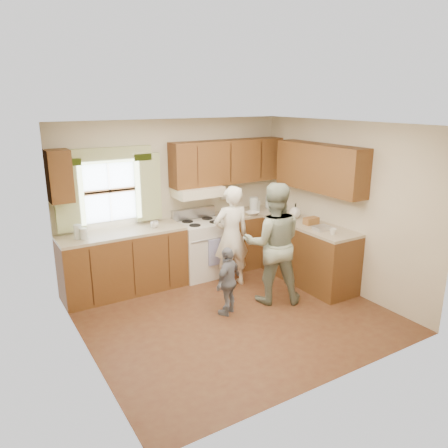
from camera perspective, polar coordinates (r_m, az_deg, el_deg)
room at (r=5.53m, az=1.27°, el=-0.14°), size 3.80×3.80×3.80m
kitchen_fixtures at (r=6.83m, az=0.73°, el=-0.54°), size 3.80×2.25×2.15m
stove at (r=7.09m, az=-2.98°, el=-3.09°), size 0.76×0.67×1.07m
woman_left at (r=6.61m, az=0.97°, el=-1.64°), size 0.61×0.44×1.56m
woman_right at (r=6.10m, az=6.44°, el=-2.54°), size 1.04×0.97×1.72m
child at (r=5.82m, az=0.55°, el=-7.45°), size 0.59×0.47×0.94m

